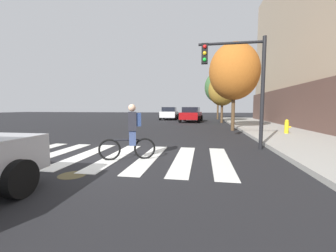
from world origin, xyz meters
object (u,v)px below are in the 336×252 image
Objects in this scene: manhole_cover at (72,175)px; street_tree_far at (218,87)px; sedan_mid at (191,114)px; cyclist at (131,132)px; sedan_far at (169,113)px; street_tree_mid at (222,90)px; traffic_light_near at (240,74)px; street_tree_near at (234,72)px; fire_hydrant at (287,127)px.

street_tree_far is (5.00, 24.68, 4.30)m from manhole_cover.
sedan_mid is 17.34m from cyclist.
sedan_far is 0.75× the size of street_tree_far.
street_tree_mid is 6.80m from street_tree_far.
cyclist is 0.34× the size of street_tree_mid.
street_tree_far is at bearing 89.62° from street_tree_mid.
cyclist is 16.98m from street_tree_mid.
sedan_mid is at bearing 162.22° from street_tree_mid.
cyclist reaches higher than sedan_far.
sedan_far is 2.84× the size of cyclist.
sedan_far reaches higher than sedan_mid.
street_tree_mid is (0.57, 13.94, 0.51)m from traffic_light_near.
street_tree_near reaches higher than street_tree_mid.
street_tree_near is at bearing 137.09° from fire_hydrant.
street_tree_near is (-2.58, 2.40, 3.48)m from fire_hydrant.
fire_hydrant is 17.12m from street_tree_far.
manhole_cover is 0.10× the size of street_tree_far.
street_tree_near is 0.93× the size of street_tree_far.
street_tree_mid reaches higher than cyclist.
cyclist is 10.37m from street_tree_near.
fire_hydrant is (7.65, 8.19, 0.53)m from manhole_cover.
street_tree_far is (0.04, 6.74, 0.93)m from street_tree_mid.
manhole_cover is at bearing -95.29° from sedan_mid.
sedan_mid is 6.23× the size of fire_hydrant.
street_tree_near is (6.43, -12.49, 3.17)m from sedan_far.
traffic_light_near reaches higher than cyclist.
traffic_light_near is at bearing -80.04° from sedan_mid.
street_tree_far reaches higher than street_tree_near.
street_tree_far is at bearing 88.30° from traffic_light_near.
manhole_cover is 12.41m from street_tree_near.
manhole_cover is 0.82× the size of fire_hydrant.
street_tree_far is at bearing 99.14° from fire_hydrant.
sedan_mid is 1.16× the size of traffic_light_near.
cyclist is at bearing 61.74° from manhole_cover.
street_tree_near is at bearing -89.12° from street_tree_mid.
street_tree_near is at bearing -89.72° from street_tree_far.
cyclist is 0.27× the size of street_tree_far.
street_tree_mid is at bearing 105.45° from fire_hydrant.
fire_hydrant is (9.01, -14.89, -0.31)m from sedan_far.
street_tree_near is at bearing -68.43° from sedan_mid.
street_tree_mid is at bearing 90.88° from street_tree_near.
sedan_far is at bearing 127.15° from sedan_mid.
sedan_mid is 7.42m from street_tree_far.
traffic_light_near is at bearing 33.94° from cyclist.
fire_hydrant is 4.96m from street_tree_near.
manhole_cover is 0.38× the size of cyclist.
street_tree_far is at bearing 79.88° from cyclist.
fire_hydrant is 0.13× the size of street_tree_near.
traffic_light_near is (4.38, 4.01, 2.86)m from manhole_cover.
sedan_mid is (1.76, 18.97, 0.84)m from manhole_cover.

